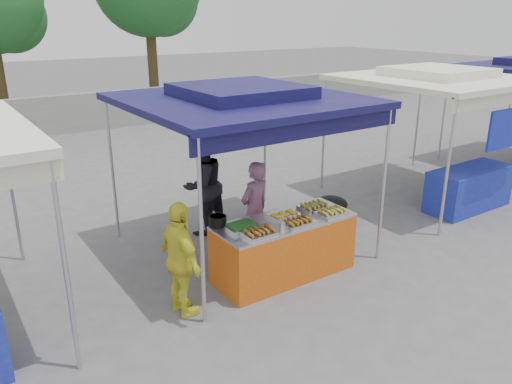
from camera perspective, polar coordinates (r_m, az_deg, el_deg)
ground_plane at (r=7.34m, az=2.67°, el=-9.06°), size 80.00×80.00×0.00m
back_wall at (r=16.85m, az=-20.55°, el=8.36°), size 40.00×0.25×1.20m
main_canopy at (r=7.33m, az=-1.65°, el=10.58°), size 3.20×3.20×2.57m
neighbor_stall_right at (r=10.34m, az=21.38°, el=7.55°), size 3.20×3.20×2.57m
vendor_table at (r=7.08m, az=3.21°, el=-6.35°), size 2.00×0.80×0.85m
food_tray_fl at (r=6.39m, az=0.39°, el=-4.72°), size 0.42×0.30×0.07m
food_tray_fm at (r=6.74m, az=4.77°, el=-3.48°), size 0.42×0.30×0.07m
food_tray_fr at (r=7.12m, az=8.66°, el=-2.34°), size 0.42×0.30×0.07m
food_tray_bl at (r=6.59m, az=-1.65°, el=-3.95°), size 0.42×0.30×0.07m
food_tray_bm at (r=6.97m, az=3.23°, el=-2.64°), size 0.42×0.30×0.07m
food_tray_br at (r=7.30m, az=6.63°, el=-1.67°), size 0.42×0.30×0.07m
cooking_pot at (r=6.69m, az=-4.41°, el=-3.30°), size 0.24×0.24×0.14m
skewer_cup at (r=6.53m, az=3.02°, el=-4.01°), size 0.09×0.09×0.11m
wok_burner at (r=7.94m, az=8.50°, el=-2.90°), size 0.51×0.51×0.86m
crate_left at (r=7.60m, az=-2.22°, el=-6.78°), size 0.48×0.34×0.29m
crate_right at (r=7.81m, az=2.94°, el=-6.04°), size 0.47×0.33×0.28m
crate_stacked at (r=7.69m, az=2.98°, el=-4.17°), size 0.46×0.32×0.27m
vendor_woman at (r=7.47m, az=-0.15°, el=-2.10°), size 0.62×0.48×1.51m
helper_man at (r=8.35m, az=-6.07°, el=0.84°), size 0.98×0.87×1.70m
customer_person at (r=6.11m, az=-8.58°, el=-7.71°), size 0.39×0.88×1.47m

